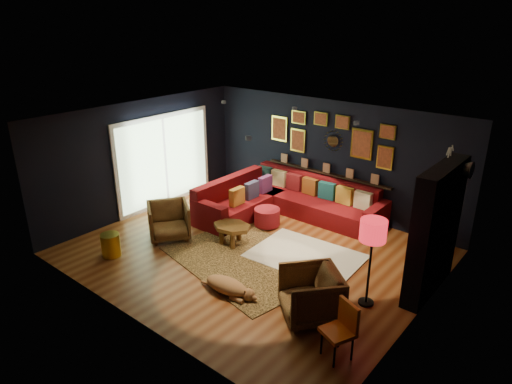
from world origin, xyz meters
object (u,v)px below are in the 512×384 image
Objects in this scene: armchair_left at (169,219)px; orange_chair at (342,326)px; armchair_right at (311,293)px; dog at (227,283)px; sectional at (282,202)px; floor_lamp at (373,235)px; gold_stool at (111,245)px; coffee_table at (232,229)px; pouf at (267,217)px.

armchair_left reaches higher than orange_chair.
dog is (-1.42, -0.34, -0.24)m from armchair_right.
floor_lamp is (3.11, -1.95, 0.92)m from sectional.
dog is at bearing 10.46° from gold_stool.
armchair_left is at bearing -145.61° from armchair_right.
coffee_table is at bearing 125.24° from dog.
sectional is 4.71m from orange_chair.
sectional reaches higher than coffee_table.
armchair_left is 2.43m from dog.
pouf is at bearing 157.21° from floor_lamp.
orange_chair reaches higher than dog.
dog is at bearing -73.25° from armchair_left.
gold_stool is 4.92m from floor_lamp.
coffee_table is at bearing 177.51° from floor_lamp.
dog is at bearing -125.92° from armchair_right.
dog is (1.09, -2.47, -0.02)m from pouf.
floor_lamp reaches higher than armchair_right.
sectional is 3.05× the size of dog.
armchair_right is at bearing 9.47° from dog.
dog is at bearing -50.65° from coffee_table.
armchair_left is 3.75m from armchair_right.
armchair_right is 0.91m from orange_chair.
floor_lamp reaches higher than coffee_table.
armchair_left is at bearing -115.08° from sectional.
floor_lamp is at bearing -22.79° from pouf.
orange_chair is at bearing -23.69° from coffee_table.
orange_chair is 0.56× the size of floor_lamp.
armchair_left reaches higher than coffee_table.
gold_stool reaches higher than pouf.
sectional reaches higher than pouf.
sectional is at bearing 92.69° from coffee_table.
floor_lamp reaches higher than orange_chair.
armchair_right is 1.48m from dog.
dog is (1.10, -1.34, -0.16)m from coffee_table.
gold_stool is 2.63m from dog.
sectional is at bearing 173.31° from armchair_right.
coffee_table is at bearing 50.62° from gold_stool.
sectional is 1.82m from coffee_table.
armchair_right is (2.60, -2.81, 0.11)m from sectional.
sectional is 6.05× the size of pouf.
coffee_table is 1.59× the size of pouf.
orange_chair is (0.79, -0.46, 0.05)m from armchair_right.
orange_chair is 1.54m from floor_lamp.
sectional is 3.79m from floor_lamp.
orange_chair reaches higher than gold_stool.
orange_chair is 2.23m from dog.
floor_lamp reaches higher than armchair_left.
floor_lamp is (3.03, -0.13, 0.89)m from coffee_table.
floor_lamp is (4.52, 1.68, 1.01)m from gold_stool.
floor_lamp reaches higher than pouf.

